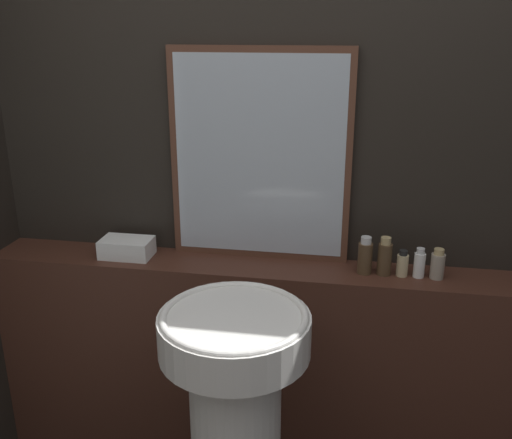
{
  "coord_description": "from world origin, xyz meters",
  "views": [
    {
      "loc": [
        0.26,
        -0.73,
        1.78
      ],
      "look_at": [
        -0.07,
        1.14,
        1.12
      ],
      "focal_mm": 40.0,
      "sensor_mm": 36.0,
      "label": 1
    }
  ],
  "objects_px": {
    "conditioner_bottle": "(385,257)",
    "shampoo_bottle": "(365,257)",
    "body_wash_bottle": "(419,264)",
    "pedestal_sink": "(236,421)",
    "hand_soap_bottle": "(438,265)",
    "towel_stack": "(127,248)",
    "mirror": "(260,157)",
    "lotion_bottle": "(402,264)"
  },
  "relations": [
    {
      "from": "hand_soap_bottle",
      "to": "conditioner_bottle",
      "type": "bearing_deg",
      "value": -180.0
    },
    {
      "from": "body_wash_bottle",
      "to": "mirror",
      "type": "bearing_deg",
      "value": 171.11
    },
    {
      "from": "towel_stack",
      "to": "shampoo_bottle",
      "type": "xyz_separation_m",
      "value": [
        0.93,
        0.0,
        0.03
      ]
    },
    {
      "from": "pedestal_sink",
      "to": "mirror",
      "type": "height_order",
      "value": "mirror"
    },
    {
      "from": "conditioner_bottle",
      "to": "body_wash_bottle",
      "type": "relative_size",
      "value": 1.3
    },
    {
      "from": "shampoo_bottle",
      "to": "hand_soap_bottle",
      "type": "relative_size",
      "value": 1.25
    },
    {
      "from": "mirror",
      "to": "shampoo_bottle",
      "type": "height_order",
      "value": "mirror"
    },
    {
      "from": "pedestal_sink",
      "to": "shampoo_bottle",
      "type": "bearing_deg",
      "value": 51.82
    },
    {
      "from": "pedestal_sink",
      "to": "towel_stack",
      "type": "distance_m",
      "value": 0.82
    },
    {
      "from": "towel_stack",
      "to": "hand_soap_bottle",
      "type": "xyz_separation_m",
      "value": [
        1.19,
        0.0,
        0.02
      ]
    },
    {
      "from": "conditioner_bottle",
      "to": "mirror",
      "type": "bearing_deg",
      "value": 168.85
    },
    {
      "from": "lotion_bottle",
      "to": "body_wash_bottle",
      "type": "distance_m",
      "value": 0.06
    },
    {
      "from": "towel_stack",
      "to": "conditioner_bottle",
      "type": "distance_m",
      "value": 1.0
    },
    {
      "from": "towel_stack",
      "to": "shampoo_bottle",
      "type": "relative_size",
      "value": 1.4
    },
    {
      "from": "pedestal_sink",
      "to": "lotion_bottle",
      "type": "bearing_deg",
      "value": 43.3
    },
    {
      "from": "shampoo_bottle",
      "to": "conditioner_bottle",
      "type": "height_order",
      "value": "conditioner_bottle"
    },
    {
      "from": "mirror",
      "to": "lotion_bottle",
      "type": "height_order",
      "value": "mirror"
    },
    {
      "from": "pedestal_sink",
      "to": "mirror",
      "type": "distance_m",
      "value": 0.94
    },
    {
      "from": "conditioner_bottle",
      "to": "pedestal_sink",
      "type": "bearing_deg",
      "value": -132.9
    },
    {
      "from": "shampoo_bottle",
      "to": "body_wash_bottle",
      "type": "relative_size",
      "value": 1.27
    },
    {
      "from": "towel_stack",
      "to": "lotion_bottle",
      "type": "xyz_separation_m",
      "value": [
        1.07,
        0.0,
        0.01
      ]
    },
    {
      "from": "mirror",
      "to": "lotion_bottle",
      "type": "relative_size",
      "value": 8.07
    },
    {
      "from": "towel_stack",
      "to": "lotion_bottle",
      "type": "height_order",
      "value": "lotion_bottle"
    },
    {
      "from": "mirror",
      "to": "conditioner_bottle",
      "type": "bearing_deg",
      "value": -11.15
    },
    {
      "from": "pedestal_sink",
      "to": "body_wash_bottle",
      "type": "bearing_deg",
      "value": 40.23
    },
    {
      "from": "mirror",
      "to": "hand_soap_bottle",
      "type": "xyz_separation_m",
      "value": [
        0.67,
        -0.1,
        -0.35
      ]
    },
    {
      "from": "body_wash_bottle",
      "to": "hand_soap_bottle",
      "type": "distance_m",
      "value": 0.06
    },
    {
      "from": "towel_stack",
      "to": "conditioner_bottle",
      "type": "bearing_deg",
      "value": 0.0
    },
    {
      "from": "hand_soap_bottle",
      "to": "mirror",
      "type": "bearing_deg",
      "value": 171.94
    },
    {
      "from": "shampoo_bottle",
      "to": "body_wash_bottle",
      "type": "bearing_deg",
      "value": 0.0
    },
    {
      "from": "pedestal_sink",
      "to": "mirror",
      "type": "xyz_separation_m",
      "value": [
        -0.02,
        0.59,
        0.74
      ]
    },
    {
      "from": "lotion_bottle",
      "to": "hand_soap_bottle",
      "type": "height_order",
      "value": "hand_soap_bottle"
    },
    {
      "from": "towel_stack",
      "to": "shampoo_bottle",
      "type": "height_order",
      "value": "shampoo_bottle"
    },
    {
      "from": "conditioner_bottle",
      "to": "lotion_bottle",
      "type": "xyz_separation_m",
      "value": [
        0.07,
        0.0,
        -0.02
      ]
    },
    {
      "from": "body_wash_bottle",
      "to": "towel_stack",
      "type": "bearing_deg",
      "value": -180.0
    },
    {
      "from": "pedestal_sink",
      "to": "conditioner_bottle",
      "type": "distance_m",
      "value": 0.79
    },
    {
      "from": "conditioner_bottle",
      "to": "shampoo_bottle",
      "type": "bearing_deg",
      "value": 180.0
    },
    {
      "from": "pedestal_sink",
      "to": "hand_soap_bottle",
      "type": "xyz_separation_m",
      "value": [
        0.65,
        0.49,
        0.38
      ]
    },
    {
      "from": "conditioner_bottle",
      "to": "hand_soap_bottle",
      "type": "distance_m",
      "value": 0.19
    },
    {
      "from": "shampoo_bottle",
      "to": "lotion_bottle",
      "type": "relative_size",
      "value": 1.43
    },
    {
      "from": "shampoo_bottle",
      "to": "lotion_bottle",
      "type": "distance_m",
      "value": 0.14
    },
    {
      "from": "towel_stack",
      "to": "hand_soap_bottle",
      "type": "distance_m",
      "value": 1.19
    }
  ]
}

